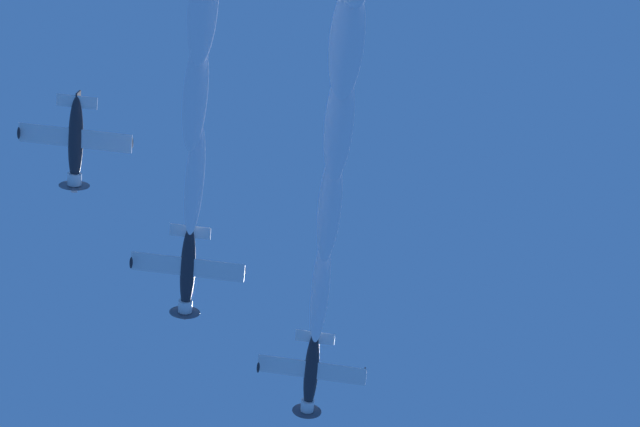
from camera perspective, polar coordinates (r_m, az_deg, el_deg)
airplane_lead at (r=90.29m, az=-0.47°, el=-8.24°), size 7.52×7.74×2.78m
airplane_left_wingman at (r=86.05m, az=-6.82°, el=-2.98°), size 7.49×7.76×2.57m
airplane_right_wingman at (r=87.88m, az=-12.44°, el=3.55°), size 7.48×7.77×2.51m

